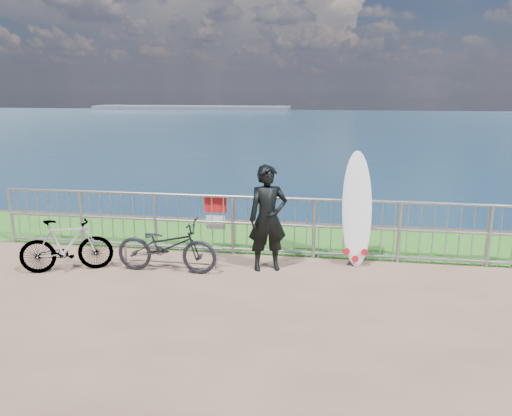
% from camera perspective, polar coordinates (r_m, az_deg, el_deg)
% --- Properties ---
extents(grass_strip, '(120.00, 120.00, 0.00)m').
position_cam_1_polar(grass_strip, '(10.37, 1.29, -3.38)').
color(grass_strip, '#296F1E').
rests_on(grass_strip, ground).
extents(seascape, '(260.00, 260.00, 5.00)m').
position_cam_1_polar(seascape, '(161.21, -7.33, 11.04)').
color(seascape, brown).
rests_on(seascape, ground).
extents(railing, '(10.06, 0.10, 1.13)m').
position_cam_1_polar(railing, '(9.16, 0.42, -1.97)').
color(railing, gray).
rests_on(railing, ground).
extents(surfer, '(0.76, 0.62, 1.81)m').
position_cam_1_polar(surfer, '(8.38, 1.37, -1.19)').
color(surfer, black).
rests_on(surfer, ground).
extents(surfboard, '(0.59, 0.53, 2.00)m').
position_cam_1_polar(surfboard, '(8.83, 11.45, -0.57)').
color(surfboard, white).
rests_on(surfboard, ground).
extents(bicycle_near, '(1.72, 0.61, 0.90)m').
position_cam_1_polar(bicycle_near, '(8.52, -10.19, -4.31)').
color(bicycle_near, black).
rests_on(bicycle_near, ground).
extents(bicycle_far, '(1.56, 0.97, 0.91)m').
position_cam_1_polar(bicycle_far, '(9.00, -20.85, -4.02)').
color(bicycle_far, black).
rests_on(bicycle_far, ground).
extents(bike_rack, '(1.85, 0.05, 0.38)m').
position_cam_1_polar(bike_rack, '(8.83, -9.82, -4.57)').
color(bike_rack, gray).
rests_on(bike_rack, ground).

